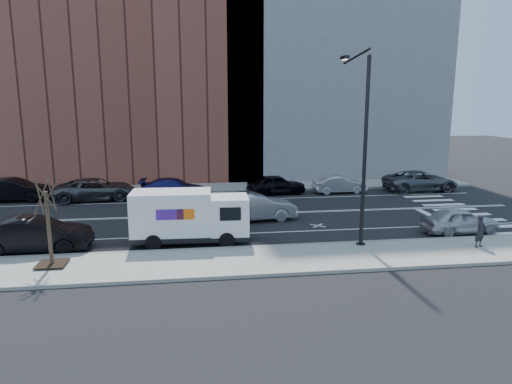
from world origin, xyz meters
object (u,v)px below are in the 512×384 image
object	(u,v)px
far_parked_b	(14,190)
pedestrian	(480,231)
fedex_van	(189,216)
driving_sedan	(254,207)
near_parked_front	(460,221)

from	to	relation	value
far_parked_b	pedestrian	bearing A→B (deg)	-118.34
fedex_van	driving_sedan	world-z (taller)	fedex_van
far_parked_b	driving_sedan	bearing A→B (deg)	-114.33
fedex_van	near_parked_front	bearing A→B (deg)	1.29
fedex_van	far_parked_b	bearing A→B (deg)	139.04
far_parked_b	driving_sedan	xyz separation A→B (m)	(16.15, -7.60, 0.01)
driving_sedan	pedestrian	distance (m)	12.09
near_parked_front	pedestrian	bearing A→B (deg)	163.00
far_parked_b	near_parked_front	bearing A→B (deg)	-113.00
near_parked_front	fedex_van	bearing A→B (deg)	85.87
fedex_van	near_parked_front	size ratio (longest dim) A/B	1.45
far_parked_b	near_parked_front	size ratio (longest dim) A/B	1.22
driving_sedan	pedestrian	size ratio (longest dim) A/B	3.21
pedestrian	driving_sedan	bearing A→B (deg)	123.77
fedex_van	near_parked_front	xyz separation A→B (m)	(14.35, -0.23, -0.70)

